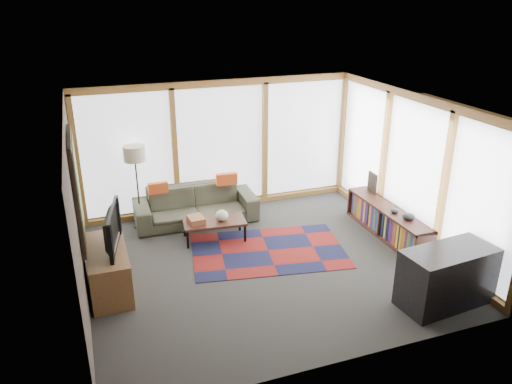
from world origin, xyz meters
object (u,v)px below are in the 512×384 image
object	(u,v)px
bar_counter	(447,277)
floor_lamp	(138,187)
coffee_table	(215,230)
television	(107,229)
bookshelf	(387,222)
tv_console	(109,269)
sofa	(196,205)

from	to	relation	value
bar_counter	floor_lamp	bearing A→B (deg)	127.78
coffee_table	television	xyz separation A→B (m)	(-1.84, -1.00, 0.79)
bookshelf	television	xyz separation A→B (m)	(-4.81, -0.08, 0.70)
coffee_table	bookshelf	xyz separation A→B (m)	(2.97, -0.92, 0.09)
bookshelf	tv_console	size ratio (longest dim) A/B	1.63
tv_console	television	bearing A→B (deg)	38.17
floor_lamp	television	size ratio (longest dim) A/B	1.51
sofa	television	distance (m)	2.60
sofa	tv_console	distance (m)	2.58
floor_lamp	tv_console	size ratio (longest dim) A/B	1.19
coffee_table	television	distance (m)	2.24
sofa	bar_counter	distance (m)	4.69
coffee_table	bar_counter	world-z (taller)	bar_counter
bookshelf	television	size ratio (longest dim) A/B	2.08
floor_lamp	bookshelf	xyz separation A→B (m)	(4.14, -1.90, -0.52)
floor_lamp	bar_counter	world-z (taller)	floor_lamp
floor_lamp	television	distance (m)	2.09
television	bar_counter	size ratio (longest dim) A/B	0.79
sofa	bookshelf	bearing A→B (deg)	-28.31
coffee_table	tv_console	distance (m)	2.16
bookshelf	television	distance (m)	4.86
bookshelf	bar_counter	world-z (taller)	bar_counter
sofa	coffee_table	world-z (taller)	sofa
tv_console	bar_counter	bearing A→B (deg)	-23.89
television	bookshelf	bearing A→B (deg)	-77.87
coffee_table	bookshelf	bearing A→B (deg)	-17.24
sofa	tv_console	bearing A→B (deg)	-131.40
coffee_table	sofa	bearing A→B (deg)	98.88
tv_console	television	distance (m)	0.64
tv_console	bar_counter	world-z (taller)	bar_counter
bookshelf	television	bearing A→B (deg)	-179.08
sofa	television	size ratio (longest dim) A/B	2.19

